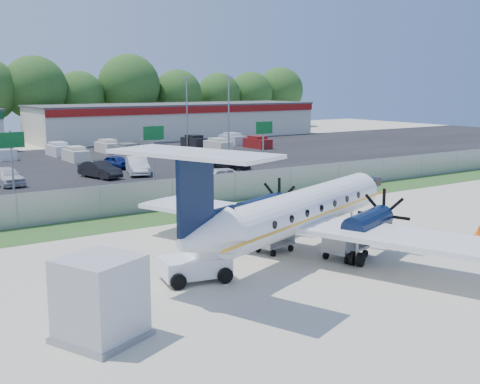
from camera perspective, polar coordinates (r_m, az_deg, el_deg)
ground at (r=28.97m, az=6.69°, el=-6.23°), size 170.00×170.00×0.00m
grass_verge at (r=38.57m, az=-4.99°, el=-2.05°), size 170.00×4.00×0.02m
access_road at (r=44.70m, az=-9.36°, el=-0.45°), size 170.00×8.00×0.02m
parking_lot at (r=64.19m, az=-17.24°, el=2.44°), size 170.00×32.00×0.02m
perimeter_fence at (r=40.10m, az=-6.40°, el=-0.15°), size 120.00×0.06×1.99m
building_east at (r=94.19m, az=-5.98°, el=6.76°), size 44.40×12.40×5.24m
sign_left at (r=45.32m, az=-20.84°, el=3.77°), size 1.80×0.26×5.00m
sign_mid at (r=48.98m, az=-8.20°, el=4.76°), size 1.80×0.26×5.00m
sign_right at (r=54.65m, az=2.27°, el=5.41°), size 1.80×0.26×5.00m
light_pole_ne at (r=70.36m, az=-1.07°, el=7.80°), size 0.90×0.35×9.09m
light_pole_se at (r=78.94m, az=-5.06°, el=8.02°), size 0.90×0.35×9.09m
aircraft at (r=28.89m, az=5.80°, el=-1.71°), size 18.66×18.15×5.75m
pushback_tug at (r=25.55m, az=-4.02°, el=-6.74°), size 3.08×2.48×1.52m
baggage_cart_near at (r=29.70m, az=3.29°, el=-4.87°), size 1.99×1.41×0.96m
baggage_cart_far at (r=29.00m, az=10.01°, el=-5.21°), size 2.40×1.74×1.14m
service_container at (r=20.11m, az=-13.11°, el=-10.07°), size 3.25×3.25×2.74m
cone_nose at (r=35.48m, az=21.71°, el=-3.39°), size 0.40×0.40×0.57m
cone_starboard_wing at (r=36.49m, az=-0.18°, el=-2.30°), size 0.40×0.40×0.57m
road_car_mid at (r=49.28m, az=-2.00°, el=0.65°), size 4.56×2.66×1.46m
road_car_east at (r=61.85m, az=17.66°, el=2.13°), size 4.42×2.14×1.46m
parked_car_b at (r=52.65m, az=-21.16°, el=0.58°), size 2.22×4.71×1.56m
parked_car_c at (r=54.38m, az=-13.12°, el=1.29°), size 2.74×4.84×1.51m
parked_car_d at (r=55.94m, az=-9.68°, el=1.65°), size 3.18×5.26×1.64m
parked_car_e at (r=59.35m, az=-1.20°, el=2.28°), size 3.40×5.45×1.47m
parked_car_g at (r=60.28m, az=-11.99°, el=2.19°), size 2.96×4.16×1.31m
far_parking_rows at (r=68.96m, az=-18.46°, el=2.87°), size 56.00×10.00×1.60m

